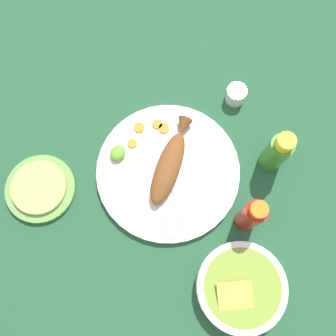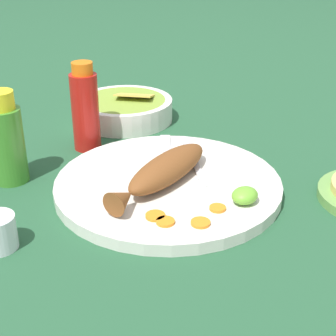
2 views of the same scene
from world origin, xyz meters
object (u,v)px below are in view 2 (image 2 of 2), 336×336
at_px(hot_sauce_bottle_green, 6,141).
at_px(hot_sauce_bottle_red, 85,109).
at_px(main_plate, 168,185).
at_px(guacamole_bowl, 124,108).
at_px(fork_near, 166,154).
at_px(fried_fish, 163,171).
at_px(fork_far, 193,156).

bearing_deg(hot_sauce_bottle_green, hot_sauce_bottle_red, 4.04).
xyz_separation_m(main_plate, guacamole_bowl, (0.16, 0.27, 0.02)).
height_order(main_plate, fork_near, fork_near).
distance_m(fried_fish, fork_near, 0.10).
relative_size(main_plate, fork_near, 2.45).
height_order(hot_sauce_bottle_red, hot_sauce_bottle_green, hot_sauce_bottle_red).
relative_size(fork_near, hot_sauce_bottle_green, 0.95).
xyz_separation_m(fried_fish, fork_far, (0.10, 0.03, -0.02)).
height_order(fork_far, guacamole_bowl, guacamole_bowl).
xyz_separation_m(fried_fish, fork_near, (0.07, 0.07, -0.02)).
height_order(fork_near, hot_sauce_bottle_red, hot_sauce_bottle_red).
bearing_deg(fork_near, hot_sauce_bottle_red, 61.89).
bearing_deg(main_plate, fried_fish, -169.79).
distance_m(fork_far, guacamole_bowl, 0.25).
relative_size(hot_sauce_bottle_red, hot_sauce_bottle_green, 1.07).
bearing_deg(guacamole_bowl, hot_sauce_bottle_green, -167.56).
height_order(hot_sauce_bottle_red, guacamole_bowl, hot_sauce_bottle_red).
bearing_deg(hot_sauce_bottle_green, fork_far, -37.25).
xyz_separation_m(fork_near, guacamole_bowl, (0.09, 0.21, 0.01)).
bearing_deg(fork_far, fried_fish, 145.03).
height_order(main_plate, fried_fish, fried_fish).
distance_m(fork_near, hot_sauce_bottle_green, 0.26).
height_order(main_plate, hot_sauce_bottle_red, hot_sauce_bottle_red).
xyz_separation_m(fork_far, hot_sauce_bottle_green, (-0.23, 0.18, 0.05)).
xyz_separation_m(main_plate, hot_sauce_bottle_green, (-0.15, 0.20, 0.06)).
bearing_deg(guacamole_bowl, fork_near, -114.21).
distance_m(main_plate, hot_sauce_bottle_red, 0.23).
relative_size(fork_far, hot_sauce_bottle_red, 0.96).
bearing_deg(hot_sauce_bottle_green, fried_fish, -56.67).
relative_size(fork_far, hot_sauce_bottle_green, 1.03).
distance_m(hot_sauce_bottle_red, hot_sauce_bottle_green, 0.16).
bearing_deg(fork_near, hot_sauce_bottle_green, 100.98).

